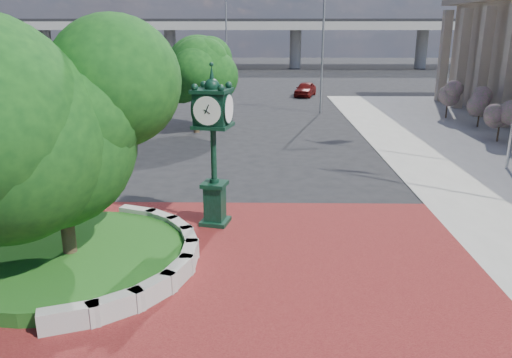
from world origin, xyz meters
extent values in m
plane|color=black|center=(0.00, 0.00, 0.00)|extent=(200.00, 200.00, 0.00)
cube|color=maroon|center=(0.00, -1.00, 0.02)|extent=(12.00, 12.00, 0.04)
cube|color=#9E9B93|center=(-3.91, -3.01, 0.27)|extent=(1.29, 0.76, 0.54)
cube|color=#9E9B93|center=(-3.05, -2.54, 0.27)|extent=(1.20, 1.04, 0.54)
cube|color=#9E9B93|center=(-2.38, -1.84, 0.27)|extent=(1.00, 1.22, 0.54)
cube|color=#9E9B93|center=(-1.95, -0.96, 0.27)|extent=(0.71, 1.30, 0.54)
cube|color=#9E9B93|center=(-1.80, 0.00, 0.27)|extent=(0.35, 1.25, 0.54)
cube|color=#9E9B93|center=(-1.95, 0.96, 0.27)|extent=(0.71, 1.30, 0.54)
cube|color=#9E9B93|center=(-2.38, 1.84, 0.27)|extent=(1.00, 1.22, 0.54)
cube|color=#9E9B93|center=(-3.05, 2.54, 0.27)|extent=(1.20, 1.04, 0.54)
cube|color=#9E9B93|center=(-3.91, 3.01, 0.27)|extent=(1.29, 0.76, 0.54)
cylinder|color=#1D4B15|center=(-5.00, 0.00, 0.20)|extent=(6.10, 6.10, 0.40)
cube|color=#9E9B93|center=(0.00, 70.00, 6.50)|extent=(90.00, 12.00, 1.20)
cube|color=black|center=(0.00, 70.00, 7.30)|extent=(90.00, 12.00, 0.40)
cylinder|color=#9E9B93|center=(-35.00, 70.00, 3.00)|extent=(1.80, 1.80, 6.00)
cylinder|color=#9E9B93|center=(-15.00, 70.00, 3.00)|extent=(1.80, 1.80, 6.00)
cylinder|color=#9E9B93|center=(5.00, 70.00, 3.00)|extent=(1.80, 1.80, 6.00)
cylinder|color=#9E9B93|center=(25.00, 70.00, 3.00)|extent=(1.80, 1.80, 6.00)
cylinder|color=#38281C|center=(-5.00, 0.00, 1.08)|extent=(0.36, 0.36, 2.17)
sphere|color=#103C13|center=(-5.00, 0.00, 3.73)|extent=(5.20, 5.20, 5.20)
cylinder|color=#38281C|center=(-4.00, 18.00, 0.96)|extent=(0.36, 0.36, 1.92)
sphere|color=#103C13|center=(-4.00, 18.00, 3.25)|extent=(4.40, 4.40, 4.40)
cube|color=black|center=(-1.40, 3.00, 0.09)|extent=(1.02, 1.02, 0.17)
cube|color=black|center=(-1.40, 3.00, 0.75)|extent=(0.70, 0.70, 1.18)
cube|color=black|center=(-1.40, 3.00, 1.37)|extent=(0.89, 0.89, 0.13)
cylinder|color=black|center=(-1.40, 3.00, 2.34)|extent=(0.18, 0.18, 1.82)
cube|color=black|center=(-1.40, 3.00, 3.80)|extent=(1.15, 1.15, 0.96)
cylinder|color=white|center=(-1.51, 2.51, 3.80)|extent=(0.85, 0.24, 0.86)
cylinder|color=white|center=(-1.29, 3.49, 3.80)|extent=(0.85, 0.24, 0.86)
cylinder|color=white|center=(-1.89, 3.11, 3.80)|extent=(0.24, 0.85, 0.86)
cylinder|color=white|center=(-0.91, 2.89, 3.80)|extent=(0.24, 0.85, 0.86)
sphere|color=black|center=(-1.40, 3.00, 4.46)|extent=(0.47, 0.47, 0.47)
cone|color=black|center=(-1.40, 3.00, 4.82)|extent=(0.19, 0.19, 0.54)
imported|color=#570D0C|center=(3.99, 35.17, 0.66)|extent=(2.60, 4.18, 1.33)
cylinder|color=slate|center=(4.39, 25.52, 4.26)|extent=(0.15, 0.15, 8.52)
cylinder|color=slate|center=(-4.12, 45.17, 4.65)|extent=(0.17, 0.17, 9.31)
cylinder|color=#38281C|center=(13.26, 15.54, 0.60)|extent=(0.10, 0.10, 1.20)
sphere|color=#C6639D|center=(13.26, 15.54, 1.60)|extent=(1.20, 1.20, 1.20)
cylinder|color=#38281C|center=(13.93, 19.89, 0.60)|extent=(0.10, 0.10, 1.20)
sphere|color=#C6639D|center=(13.93, 19.89, 1.60)|extent=(1.20, 1.20, 1.20)
cylinder|color=#38281C|center=(13.05, 23.24, 0.60)|extent=(0.10, 0.10, 1.20)
sphere|color=#C6639D|center=(13.05, 23.24, 1.60)|extent=(1.20, 1.20, 1.20)
camera|label=1|loc=(0.20, -12.13, 6.13)|focal=35.00mm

